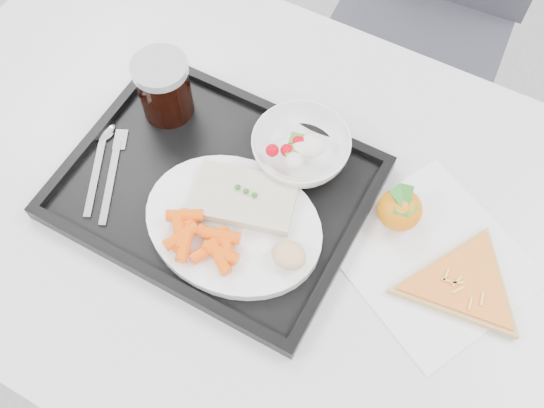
% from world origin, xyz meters
% --- Properties ---
extents(table, '(1.20, 0.80, 0.75)m').
position_xyz_m(table, '(0.00, 0.30, 0.68)').
color(table, silver).
rests_on(table, ground).
extents(chair, '(0.45, 0.45, 0.93)m').
position_xyz_m(chair, '(0.06, 1.06, 0.54)').
color(chair, '#313138').
rests_on(chair, ground).
extents(tray, '(0.45, 0.35, 0.03)m').
position_xyz_m(tray, '(-0.04, 0.29, 0.76)').
color(tray, black).
rests_on(tray, table).
extents(dinner_plate, '(0.27, 0.27, 0.02)m').
position_xyz_m(dinner_plate, '(0.02, 0.24, 0.77)').
color(dinner_plate, white).
rests_on(dinner_plate, tray).
extents(fish_fillet, '(0.17, 0.13, 0.03)m').
position_xyz_m(fish_fillet, '(0.01, 0.28, 0.79)').
color(fish_fillet, beige).
rests_on(fish_fillet, dinner_plate).
extents(bread_roll, '(0.06, 0.06, 0.03)m').
position_xyz_m(bread_roll, '(0.11, 0.23, 0.80)').
color(bread_roll, '#EFD083').
rests_on(bread_roll, dinner_plate).
extents(salad_bowl, '(0.15, 0.15, 0.05)m').
position_xyz_m(salad_bowl, '(0.04, 0.40, 0.79)').
color(salad_bowl, white).
rests_on(salad_bowl, tray).
extents(cola_glass, '(0.09, 0.09, 0.11)m').
position_xyz_m(cola_glass, '(-0.19, 0.38, 0.82)').
color(cola_glass, black).
rests_on(cola_glass, tray).
extents(cutlery, '(0.12, 0.16, 0.01)m').
position_xyz_m(cutlery, '(-0.22, 0.25, 0.77)').
color(cutlery, silver).
rests_on(cutlery, tray).
extents(napkin, '(0.33, 0.33, 0.00)m').
position_xyz_m(napkin, '(0.29, 0.34, 0.75)').
color(napkin, silver).
rests_on(napkin, table).
extents(tangerine, '(0.08, 0.08, 0.07)m').
position_xyz_m(tangerine, '(0.22, 0.38, 0.79)').
color(tangerine, orange).
rests_on(tangerine, napkin).
extents(pizza_slice, '(0.31, 0.31, 0.02)m').
position_xyz_m(pizza_slice, '(0.35, 0.32, 0.76)').
color(pizza_slice, tan).
rests_on(pizza_slice, napkin).
extents(carrot_pile, '(0.13, 0.09, 0.03)m').
position_xyz_m(carrot_pile, '(-0.01, 0.19, 0.80)').
color(carrot_pile, '#FB550A').
rests_on(carrot_pile, dinner_plate).
extents(salad_contents, '(0.08, 0.07, 0.02)m').
position_xyz_m(salad_contents, '(0.05, 0.39, 0.80)').
color(salad_contents, red).
rests_on(salad_contents, salad_bowl).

